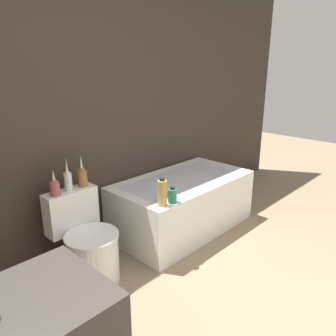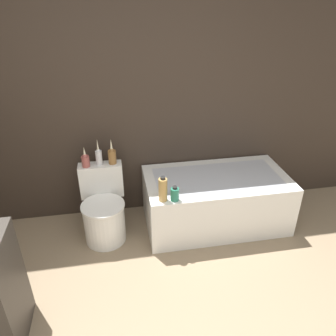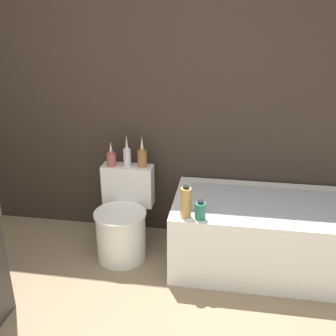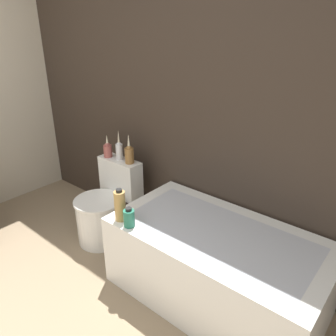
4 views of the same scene
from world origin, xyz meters
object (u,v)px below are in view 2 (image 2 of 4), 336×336
Objects in this scene: shampoo_bottle_short at (175,194)px; toilet at (104,211)px; vase_gold at (85,160)px; vase_silver at (99,156)px; bathtub at (215,200)px; vase_bronze at (112,155)px; shampoo_bottle_tall at (163,189)px.

toilet is at bearing 154.56° from shampoo_bottle_short.
vase_silver is (0.13, 0.03, 0.02)m from vase_gold.
vase_silver is at bearing 11.19° from vase_gold.
bathtub is 5.57× the size of vase_bronze.
vase_silver reaches higher than bathtub.
shampoo_bottle_tall is (0.55, -0.51, -0.13)m from vase_silver.
toilet is 2.70× the size of vase_bronze.
shampoo_bottle_short is (0.65, -0.52, -0.18)m from vase_silver.
toilet is 0.79m from shampoo_bottle_short.
toilet is 2.60× the size of vase_silver.
vase_silver is (-1.16, 0.20, 0.52)m from bathtub.
shampoo_bottle_short is (-0.50, -0.33, 0.34)m from bathtub.
shampoo_bottle_tall reaches higher than bathtub.
toilet reaches higher than bathtub.
vase_silver is at bearing 178.71° from vase_bronze.
bathtub is at bearing -7.63° from vase_gold.
toilet is at bearing -55.57° from vase_gold.
shampoo_bottle_short reaches higher than bathtub.
vase_gold is 0.26m from vase_bronze.
vase_bronze reaches higher than shampoo_bottle_short.
vase_silver reaches higher than vase_bronze.
vase_bronze reaches higher than bathtub.
vase_silver is 0.76m from shampoo_bottle_tall.
vase_gold is at bearing -174.99° from vase_bronze.
vase_gold is 0.84m from shampoo_bottle_tall.
bathtub is 1.16m from toilet.
vase_bronze is 1.86× the size of shampoo_bottle_short.
vase_bronze is 0.76m from shampoo_bottle_short.
shampoo_bottle_tall is at bearing -42.69° from vase_silver.
vase_silver is at bearing 170.31° from bathtub.
toilet is 5.02× the size of shampoo_bottle_short.
toilet is at bearing 151.83° from shampoo_bottle_tall.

